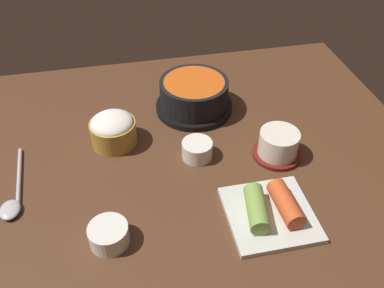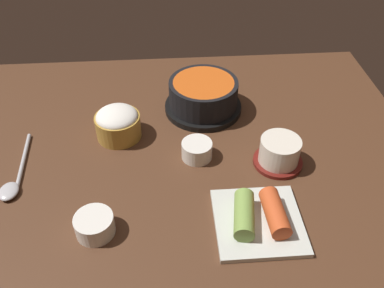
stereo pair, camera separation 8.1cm
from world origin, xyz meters
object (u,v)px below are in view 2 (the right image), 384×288
tea_cup_with_saucer (279,152)px  spoon (14,181)px  rice_bowl (118,123)px  side_bowl_near (94,225)px  banchan_cup_center (197,150)px  kimchi_plate (259,218)px  stone_pot (203,96)px

tea_cup_with_saucer → spoon: size_ratio=0.52×
rice_bowl → side_bowl_near: 25.39cm
tea_cup_with_saucer → banchan_cup_center: (-15.90, 3.03, -0.94)cm
rice_bowl → kimchi_plate: 35.89cm
tea_cup_with_saucer → banchan_cup_center: tea_cup_with_saucer is taller
kimchi_plate → spoon: 46.04cm
side_bowl_near → spoon: bearing=142.9°
rice_bowl → kimchi_plate: bearing=-45.5°
kimchi_plate → side_bowl_near: (-27.58, 0.35, 0.36)cm
stone_pot → spoon: 43.41cm
spoon → tea_cup_with_saucer: bearing=2.0°
rice_bowl → banchan_cup_center: rice_bowl is taller
spoon → kimchi_plate: bearing=-16.3°
banchan_cup_center → spoon: size_ratio=0.33×
stone_pot → rice_bowl: stone_pot is taller
tea_cup_with_saucer → side_bowl_near: 37.27cm
banchan_cup_center → side_bowl_near: same height
rice_bowl → tea_cup_with_saucer: bearing=-18.9°
spoon → stone_pot: bearing=28.9°
stone_pot → kimchi_plate: stone_pot is taller
stone_pot → rice_bowl: size_ratio=1.86×
stone_pot → tea_cup_with_saucer: 23.24cm
stone_pot → kimchi_plate: (6.28, -33.81, -2.20)cm
banchan_cup_center → spoon: (-35.11, -4.78, -1.32)cm
tea_cup_with_saucer → spoon: tea_cup_with_saucer is taller
tea_cup_with_saucer → stone_pot: bearing=124.4°
rice_bowl → kimchi_plate: rice_bowl is taller
kimchi_plate → rice_bowl: bearing=134.5°
tea_cup_with_saucer → kimchi_plate: (-6.83, -14.64, -1.29)cm
banchan_cup_center → kimchi_plate: bearing=-62.8°
kimchi_plate → side_bowl_near: bearing=179.3°
spoon → rice_bowl: bearing=33.6°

